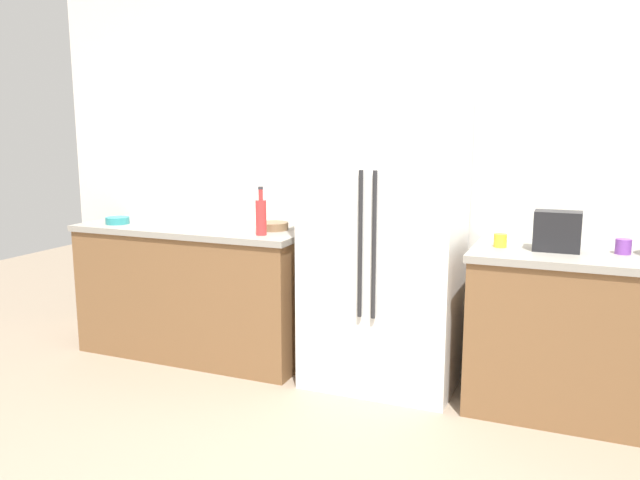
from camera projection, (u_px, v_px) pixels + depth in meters
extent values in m
cube|color=silver|center=(401.00, 145.00, 4.00)|extent=(5.26, 0.10, 2.88)
cube|color=brown|center=(198.00, 292.00, 4.33)|extent=(1.59, 0.64, 0.86)
cube|color=gray|center=(196.00, 229.00, 4.25)|extent=(1.62, 0.67, 0.04)
cube|color=brown|center=(596.00, 339.00, 3.37)|extent=(1.32, 0.64, 0.86)
cube|color=gray|center=(603.00, 258.00, 3.29)|extent=(1.35, 0.67, 0.04)
cube|color=white|center=(384.00, 236.00, 3.74)|extent=(0.89, 0.62, 1.83)
cylinder|color=#262628|center=(360.00, 245.00, 3.46)|extent=(0.02, 0.02, 0.82)
cylinder|color=#262628|center=(374.00, 246.00, 3.43)|extent=(0.02, 0.02, 0.82)
cube|color=black|center=(557.00, 231.00, 3.35)|extent=(0.24, 0.14, 0.22)
cylinder|color=red|center=(261.00, 218.00, 3.85)|extent=(0.07, 0.07, 0.22)
cylinder|color=red|center=(261.00, 195.00, 3.83)|extent=(0.03, 0.03, 0.07)
cylinder|color=#333338|center=(261.00, 188.00, 3.82)|extent=(0.03, 0.03, 0.02)
cylinder|color=purple|center=(623.00, 246.00, 3.28)|extent=(0.08, 0.08, 0.08)
cylinder|color=yellow|center=(500.00, 240.00, 3.47)|extent=(0.07, 0.07, 0.07)
cylinder|color=brown|center=(273.00, 226.00, 4.07)|extent=(0.20, 0.20, 0.05)
cylinder|color=teal|center=(118.00, 220.00, 4.33)|extent=(0.16, 0.16, 0.05)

